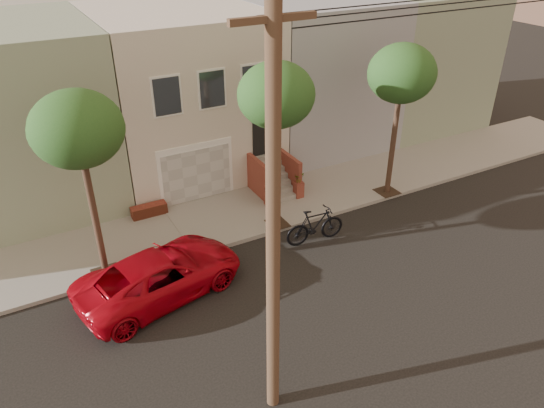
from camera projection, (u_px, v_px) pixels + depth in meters
ground at (307, 292)px, 16.55m from camera, size 90.00×90.00×0.00m
sidewalk at (237, 215)px, 20.59m from camera, size 40.00×3.70×0.15m
house_row at (179, 89)px, 23.25m from camera, size 33.10×11.70×7.00m
tree_left at (77, 130)px, 14.62m from camera, size 2.70×2.57×6.30m
tree_mid at (276, 96)px, 17.31m from camera, size 2.70×2.57×6.30m
tree_right at (402, 74)px, 19.59m from camera, size 2.70×2.57×6.30m
pickup_truck at (160, 275)px, 16.13m from camera, size 5.76×3.58×1.49m
motorcycle at (315, 226)px, 18.74m from camera, size 2.36×0.85×1.39m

